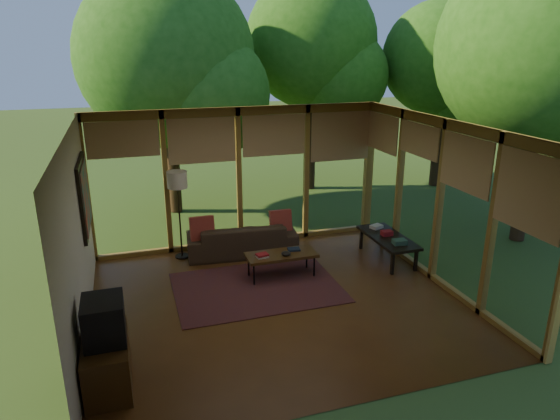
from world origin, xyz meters
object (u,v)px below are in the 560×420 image
object	(u,v)px
television	(104,320)
coffee_table	(281,255)
sofa	(242,239)
side_console	(388,239)
media_cabinet	(107,362)
floor_lamp	(177,185)

from	to	relation	value
television	coffee_table	xyz separation A→B (m)	(2.77, 2.13, -0.46)
sofa	coffee_table	bearing A→B (deg)	114.33
television	side_console	size ratio (longest dim) A/B	0.39
television	side_console	xyz separation A→B (m)	(4.85, 2.23, -0.44)
media_cabinet	floor_lamp	distance (m)	3.86
sofa	side_console	size ratio (longest dim) A/B	1.46
media_cabinet	floor_lamp	size ratio (longest dim) A/B	0.61
television	media_cabinet	bearing A→B (deg)	180.00
sofa	floor_lamp	world-z (taller)	floor_lamp
side_console	coffee_table	bearing A→B (deg)	-177.15
television	floor_lamp	world-z (taller)	floor_lamp
sofa	media_cabinet	xyz separation A→B (m)	(-2.38, -3.31, 0.00)
media_cabinet	side_console	bearing A→B (deg)	24.65
television	coffee_table	world-z (taller)	television
sofa	media_cabinet	distance (m)	4.08
side_console	sofa	bearing A→B (deg)	156.59
sofa	television	world-z (taller)	television
sofa	media_cabinet	bearing A→B (deg)	59.66
television	side_console	distance (m)	5.36
television	coffee_table	bearing A→B (deg)	37.60
media_cabinet	side_console	distance (m)	5.36
sofa	floor_lamp	xyz separation A→B (m)	(-1.12, 0.17, 1.11)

